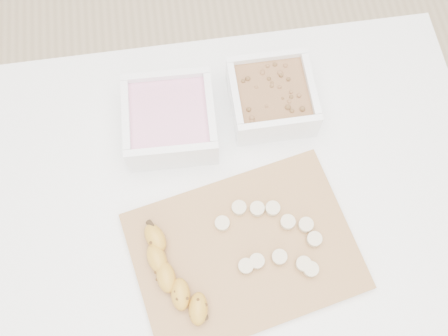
{
  "coord_description": "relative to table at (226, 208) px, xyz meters",
  "views": [
    {
      "loc": [
        -0.05,
        -0.29,
        1.65
      ],
      "look_at": [
        0.0,
        0.03,
        0.81
      ],
      "focal_mm": 40.0,
      "sensor_mm": 36.0,
      "label": 1
    }
  ],
  "objects": [
    {
      "name": "ground",
      "position": [
        0.0,
        0.0,
        -0.65
      ],
      "size": [
        3.5,
        3.5,
        0.0
      ],
      "primitive_type": "plane",
      "color": "#C6AD89",
      "rests_on": "ground"
    },
    {
      "name": "table",
      "position": [
        0.0,
        0.0,
        0.0
      ],
      "size": [
        1.0,
        0.7,
        0.75
      ],
      "color": "white",
      "rests_on": "ground"
    },
    {
      "name": "bowl_yogurt",
      "position": [
        -0.09,
        0.15,
        0.14
      ],
      "size": [
        0.18,
        0.18,
        0.08
      ],
      "color": "white",
      "rests_on": "table"
    },
    {
      "name": "bowl_granola",
      "position": [
        0.12,
        0.17,
        0.13
      ],
      "size": [
        0.16,
        0.16,
        0.07
      ],
      "color": "white",
      "rests_on": "table"
    },
    {
      "name": "cutting_board",
      "position": [
        0.02,
        -0.11,
        0.1
      ],
      "size": [
        0.44,
        0.35,
        0.01
      ],
      "primitive_type": "cube",
      "rotation": [
        0.0,
        0.0,
        0.2
      ],
      "color": "#A67445",
      "rests_on": "table"
    },
    {
      "name": "banana",
      "position": [
        -0.11,
        -0.15,
        0.13
      ],
      "size": [
        0.09,
        0.2,
        0.03
      ],
      "primitive_type": null,
      "rotation": [
        0.0,
        0.0,
        0.23
      ],
      "color": "gold",
      "rests_on": "cutting_board"
    },
    {
      "name": "banana_slices",
      "position": [
        0.07,
        -0.1,
        0.12
      ],
      "size": [
        0.19,
        0.16,
        0.02
      ],
      "color": "beige",
      "rests_on": "cutting_board"
    }
  ]
}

